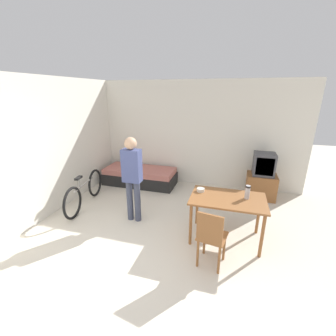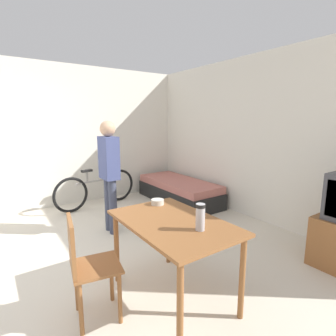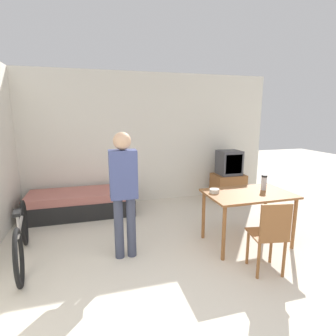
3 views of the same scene
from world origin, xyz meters
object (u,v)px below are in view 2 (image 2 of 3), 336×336
daybed (179,191)px  thermos_flask (200,216)px  bicycle (97,189)px  person_standing (109,169)px  wooden_chair (86,263)px  mate_bowl (158,202)px  dining_table (173,231)px

daybed → thermos_flask: (2.65, -1.77, 0.67)m
bicycle → thermos_flask: size_ratio=7.50×
daybed → person_standing: 1.98m
bicycle → person_standing: bearing=-10.5°
wooden_chair → thermos_flask: thermos_flask is taller
bicycle → mate_bowl: mate_bowl is taller
person_standing → daybed: bearing=109.6°
bicycle → person_standing: (1.28, -0.24, 0.62)m
dining_table → thermos_flask: 0.37m
dining_table → person_standing: (-1.74, 0.11, 0.29)m
thermos_flask → person_standing: bearing=178.8°
bicycle → mate_bowl: bearing=-4.8°
dining_table → mate_bowl: bearing=164.2°
daybed → bicycle: bearing=-113.8°
bicycle → mate_bowl: 2.60m
wooden_chair → bicycle: 3.05m
bicycle → mate_bowl: (2.55, -0.21, 0.46)m
wooden_chair → bicycle: bearing=158.9°
dining_table → wooden_chair: size_ratio=1.33×
wooden_chair → person_standing: 1.84m
daybed → dining_table: (2.36, -1.84, 0.45)m
daybed → dining_table: size_ratio=1.61×
daybed → thermos_flask: size_ratio=8.59×
dining_table → person_standing: bearing=176.4°
wooden_chair → thermos_flask: 1.01m
wooden_chair → person_standing: bearing=151.2°
daybed → bicycle: size_ratio=1.15×
wooden_chair → person_standing: size_ratio=0.55×
bicycle → person_standing: 1.44m
mate_bowl → dining_table: bearing=-15.8°
daybed → wooden_chair: wooden_chair is taller
bicycle → person_standing: size_ratio=1.02×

